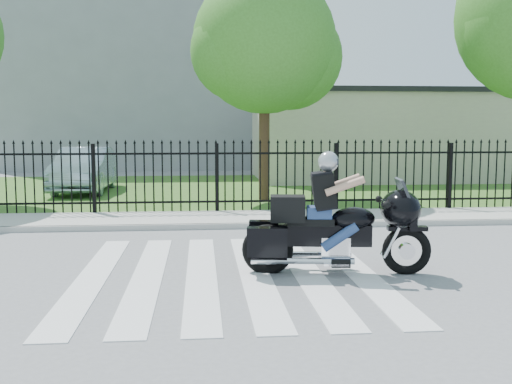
{
  "coord_description": "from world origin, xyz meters",
  "views": [
    {
      "loc": [
        -0.39,
        -8.84,
        2.22
      ],
      "look_at": [
        0.63,
        2.21,
        1.0
      ],
      "focal_mm": 42.0,
      "sensor_mm": 36.0,
      "label": 1
    }
  ],
  "objects": [
    {
      "name": "building_tall",
      "position": [
        -3.0,
        26.0,
        6.0
      ],
      "size": [
        15.0,
        10.0,
        12.0
      ],
      "primitive_type": "cube",
      "color": "gray",
      "rests_on": "ground"
    },
    {
      "name": "curb",
      "position": [
        0.0,
        4.0,
        0.06
      ],
      "size": [
        40.0,
        0.12,
        0.12
      ],
      "primitive_type": "cube",
      "color": "#ADAAA3",
      "rests_on": "ground"
    },
    {
      "name": "tree_mid",
      "position": [
        1.5,
        9.0,
        4.67
      ],
      "size": [
        4.2,
        4.2,
        6.78
      ],
      "color": "#382316",
      "rests_on": "ground"
    },
    {
      "name": "building_low_roof",
      "position": [
        7.0,
        16.0,
        3.6
      ],
      "size": [
        10.2,
        6.2,
        0.2
      ],
      "primitive_type": "cube",
      "color": "black",
      "rests_on": "building_low"
    },
    {
      "name": "crosswalk",
      "position": [
        0.0,
        0.0,
        0.01
      ],
      "size": [
        5.0,
        5.5,
        0.01
      ],
      "primitive_type": null,
      "color": "silver",
      "rests_on": "ground"
    },
    {
      "name": "motorcycle_rider",
      "position": [
        1.56,
        -0.08,
        0.77
      ],
      "size": [
        2.85,
        1.13,
        1.89
      ],
      "rotation": [
        0.0,
        0.0,
        -0.13
      ],
      "color": "black",
      "rests_on": "ground"
    },
    {
      "name": "ground",
      "position": [
        0.0,
        0.0,
        0.0
      ],
      "size": [
        120.0,
        120.0,
        0.0
      ],
      "primitive_type": "plane",
      "color": "slate",
      "rests_on": "ground"
    },
    {
      "name": "iron_fence",
      "position": [
        0.0,
        6.0,
        0.9
      ],
      "size": [
        26.0,
        0.04,
        1.8
      ],
      "color": "black",
      "rests_on": "ground"
    },
    {
      "name": "parked_car",
      "position": [
        -4.3,
        11.64,
        0.77
      ],
      "size": [
        1.58,
        4.54,
        1.49
      ],
      "primitive_type": "imported",
      "rotation": [
        0.0,
        0.0,
        0.0
      ],
      "color": "#96B0BD",
      "rests_on": "grass_strip"
    },
    {
      "name": "grass_strip",
      "position": [
        0.0,
        12.0,
        0.01
      ],
      "size": [
        40.0,
        12.0,
        0.02
      ],
      "primitive_type": "cube",
      "color": "#27541D",
      "rests_on": "ground"
    },
    {
      "name": "building_low",
      "position": [
        7.0,
        16.0,
        1.75
      ],
      "size": [
        10.0,
        6.0,
        3.5
      ],
      "primitive_type": "cube",
      "color": "beige",
      "rests_on": "ground"
    },
    {
      "name": "sidewalk",
      "position": [
        0.0,
        5.0,
        0.06
      ],
      "size": [
        40.0,
        2.0,
        0.12
      ],
      "primitive_type": "cube",
      "color": "#ADAAA3",
      "rests_on": "ground"
    }
  ]
}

